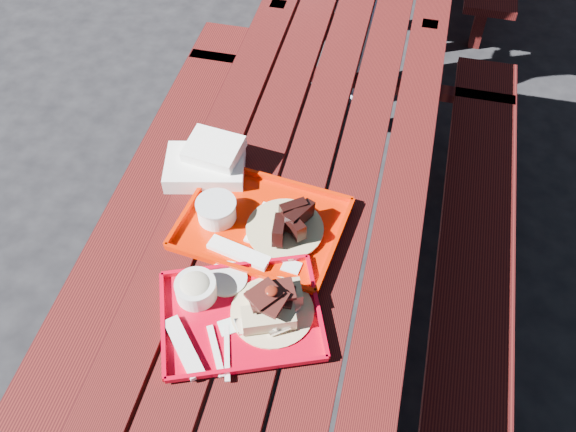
# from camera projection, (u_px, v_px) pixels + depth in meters

# --- Properties ---
(ground) EXTENTS (60.00, 60.00, 0.00)m
(ground) POSITION_uv_depth(u_px,v_px,m) (297.00, 321.00, 2.48)
(ground) COLOR black
(ground) RESTS_ON ground
(picnic_table_near) EXTENTS (1.41, 2.40, 0.75)m
(picnic_table_near) POSITION_uv_depth(u_px,v_px,m) (299.00, 232.00, 2.05)
(picnic_table_near) COLOR #4A110E
(picnic_table_near) RESTS_ON ground
(near_tray) EXTENTS (0.48, 0.43, 0.13)m
(near_tray) POSITION_uv_depth(u_px,v_px,m) (240.00, 306.00, 1.62)
(near_tray) COLOR #BC0119
(near_tray) RESTS_ON picnic_table_near
(far_tray) EXTENTS (0.49, 0.40, 0.08)m
(far_tray) POSITION_uv_depth(u_px,v_px,m) (258.00, 223.00, 1.80)
(far_tray) COLOR red
(far_tray) RESTS_ON picnic_table_near
(white_cloth) EXTENTS (0.27, 0.22, 0.10)m
(white_cloth) POSITION_uv_depth(u_px,v_px,m) (208.00, 162.00, 1.93)
(white_cloth) COLOR white
(white_cloth) RESTS_ON picnic_table_near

